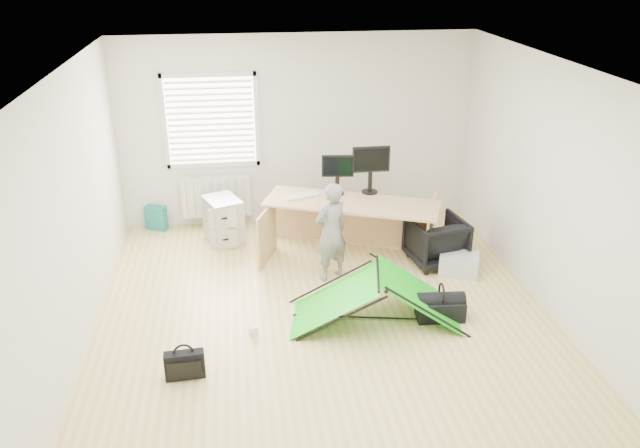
{
  "coord_description": "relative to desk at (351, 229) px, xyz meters",
  "views": [
    {
      "loc": [
        -0.85,
        -5.81,
        3.77
      ],
      "look_at": [
        0.0,
        0.4,
        0.95
      ],
      "focal_mm": 35.0,
      "sensor_mm": 36.0,
      "label": 1
    }
  ],
  "objects": [
    {
      "name": "ground",
      "position": [
        -0.55,
        -1.45,
        -0.38
      ],
      "size": [
        5.5,
        5.5,
        0.0
      ],
      "primitive_type": "plane",
      "color": "#D6BD72",
      "rests_on": "ground"
    },
    {
      "name": "keyboard",
      "position": [
        -0.62,
        0.27,
        0.39
      ],
      "size": [
        0.5,
        0.3,
        0.02
      ],
      "primitive_type": "cube",
      "rotation": [
        0.0,
        0.0,
        0.31
      ],
      "color": "beige",
      "rests_on": "desk"
    },
    {
      "name": "white_box",
      "position": [
        -1.35,
        -1.68,
        -0.33
      ],
      "size": [
        0.1,
        0.1,
        0.1
      ],
      "primitive_type": "cube",
      "rotation": [
        0.0,
        0.0,
        0.09
      ],
      "color": "silver",
      "rests_on": "ground"
    },
    {
      "name": "radiator",
      "position": [
        -1.75,
        1.22,
        0.07
      ],
      "size": [
        1.0,
        0.12,
        0.6
      ],
      "primitive_type": "cube",
      "color": "silver",
      "rests_on": "back_wall"
    },
    {
      "name": "office_chair",
      "position": [
        1.05,
        -0.35,
        -0.07
      ],
      "size": [
        0.76,
        0.78,
        0.61
      ],
      "primitive_type": "imported",
      "rotation": [
        0.0,
        0.0,
        3.32
      ],
      "color": "black",
      "rests_on": "ground"
    },
    {
      "name": "back_wall",
      "position": [
        -0.55,
        1.3,
        0.97
      ],
      "size": [
        5.0,
        0.02,
        2.7
      ],
      "primitive_type": "cube",
      "color": "silver",
      "rests_on": "ground"
    },
    {
      "name": "tote_bag",
      "position": [
        -2.62,
        1.19,
        -0.2
      ],
      "size": [
        0.32,
        0.24,
        0.35
      ],
      "primitive_type": "cube",
      "rotation": [
        0.0,
        0.0,
        -0.41
      ],
      "color": "#1C7974",
      "rests_on": "ground"
    },
    {
      "name": "storage_crate",
      "position": [
        1.25,
        -0.68,
        -0.25
      ],
      "size": [
        0.56,
        0.48,
        0.26
      ],
      "primitive_type": "cube",
      "rotation": [
        0.0,
        0.0,
        -0.38
      ],
      "color": "silver",
      "rests_on": "ground"
    },
    {
      "name": "filing_cabinet",
      "position": [
        -1.65,
        0.65,
        -0.06
      ],
      "size": [
        0.58,
        0.66,
        0.64
      ],
      "primitive_type": "cube",
      "rotation": [
        0.0,
        0.0,
        0.39
      ],
      "color": "#ACAFB2",
      "rests_on": "ground"
    },
    {
      "name": "window",
      "position": [
        -1.75,
        1.26,
        1.17
      ],
      "size": [
        1.2,
        0.06,
        1.2
      ],
      "primitive_type": "cube",
      "color": "silver",
      "rests_on": "back_wall"
    },
    {
      "name": "monitor_left",
      "position": [
        -0.14,
        0.31,
        0.58
      ],
      "size": [
        0.42,
        0.14,
        0.4
      ],
      "primitive_type": "cube",
      "rotation": [
        0.0,
        0.0,
        -0.12
      ],
      "color": "black",
      "rests_on": "desk"
    },
    {
      "name": "desk",
      "position": [
        0.0,
        0.0,
        0.0
      ],
      "size": [
        2.32,
        1.48,
        0.76
      ],
      "primitive_type": "cube",
      "rotation": [
        0.0,
        0.0,
        -0.38
      ],
      "color": "tan",
      "rests_on": "ground"
    },
    {
      "name": "duffel_bag",
      "position": [
        0.7,
        -1.64,
        -0.27
      ],
      "size": [
        0.53,
        0.3,
        0.23
      ],
      "primitive_type": "cube",
      "rotation": [
        0.0,
        0.0,
        -0.07
      ],
      "color": "black",
      "rests_on": "ground"
    },
    {
      "name": "person",
      "position": [
        -0.35,
        -0.57,
        0.24
      ],
      "size": [
        0.54,
        0.47,
        1.24
      ],
      "primitive_type": "imported",
      "rotation": [
        0.0,
        0.0,
        3.62
      ],
      "color": "gray",
      "rests_on": "ground"
    },
    {
      "name": "kite",
      "position": [
        0.0,
        -1.57,
        -0.09
      ],
      "size": [
        1.96,
        1.15,
        0.57
      ],
      "primitive_type": null,
      "rotation": [
        0.0,
        0.0,
        -0.2
      ],
      "color": "#14C012",
      "rests_on": "ground"
    },
    {
      "name": "thermos",
      "position": [
        -0.11,
        0.32,
        0.49
      ],
      "size": [
        0.08,
        0.08,
        0.22
      ],
      "primitive_type": "cylinder",
      "rotation": [
        0.0,
        0.0,
        0.44
      ],
      "color": "#CD738C",
      "rests_on": "desk"
    },
    {
      "name": "monitor_right",
      "position": [
        0.3,
        0.3,
        0.61
      ],
      "size": [
        0.49,
        0.11,
        0.47
      ],
      "primitive_type": "cube",
      "rotation": [
        0.0,
        0.0,
        0.0
      ],
      "color": "black",
      "rests_on": "desk"
    },
    {
      "name": "laptop_bag",
      "position": [
        -2.01,
        -2.31,
        -0.24
      ],
      "size": [
        0.38,
        0.13,
        0.28
      ],
      "primitive_type": "cube",
      "rotation": [
        0.0,
        0.0,
        0.05
      ],
      "color": "black",
      "rests_on": "ground"
    }
  ]
}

